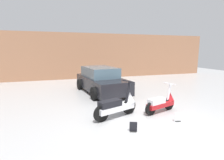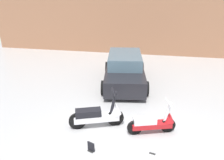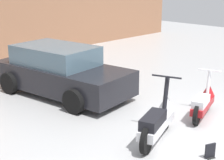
{
  "view_description": "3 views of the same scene",
  "coord_description": "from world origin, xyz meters",
  "px_view_note": "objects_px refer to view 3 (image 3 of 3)",
  "views": [
    {
      "loc": [
        -2.68,
        -4.42,
        2.1
      ],
      "look_at": [
        -0.63,
        2.01,
        0.95
      ],
      "focal_mm": 28.0,
      "sensor_mm": 36.0,
      "label": 1
    },
    {
      "loc": [
        0.47,
        -4.75,
        3.82
      ],
      "look_at": [
        -0.79,
        2.15,
        0.86
      ],
      "focal_mm": 35.0,
      "sensor_mm": 36.0,
      "label": 2
    },
    {
      "loc": [
        -5.71,
        -3.0,
        2.95
      ],
      "look_at": [
        -0.64,
        2.05,
        0.8
      ],
      "focal_mm": 55.0,
      "sensor_mm": 36.0,
      "label": 3
    }
  ],
  "objects_px": {
    "scooter_front_right": "(204,101)",
    "scooter_front_left": "(158,119)",
    "placard_near_left_scooter": "(210,152)",
    "car_rear_left": "(61,71)"
  },
  "relations": [
    {
      "from": "scooter_front_right",
      "to": "scooter_front_left",
      "type": "bearing_deg",
      "value": 161.96
    },
    {
      "from": "placard_near_left_scooter",
      "to": "scooter_front_left",
      "type": "bearing_deg",
      "value": 92.55
    },
    {
      "from": "scooter_front_left",
      "to": "placard_near_left_scooter",
      "type": "height_order",
      "value": "scooter_front_left"
    },
    {
      "from": "car_rear_left",
      "to": "placard_near_left_scooter",
      "type": "xyz_separation_m",
      "value": [
        -0.27,
        -4.49,
        -0.49
      ]
    },
    {
      "from": "scooter_front_right",
      "to": "car_rear_left",
      "type": "relative_size",
      "value": 0.35
    },
    {
      "from": "scooter_front_left",
      "to": "placard_near_left_scooter",
      "type": "xyz_separation_m",
      "value": [
        0.05,
        -1.08,
        -0.29
      ]
    },
    {
      "from": "scooter_front_left",
      "to": "car_rear_left",
      "type": "relative_size",
      "value": 0.4
    },
    {
      "from": "scooter_front_left",
      "to": "car_rear_left",
      "type": "distance_m",
      "value": 3.44
    },
    {
      "from": "scooter_front_left",
      "to": "car_rear_left",
      "type": "height_order",
      "value": "car_rear_left"
    },
    {
      "from": "placard_near_left_scooter",
      "to": "scooter_front_right",
      "type": "bearing_deg",
      "value": 34.32
    }
  ]
}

